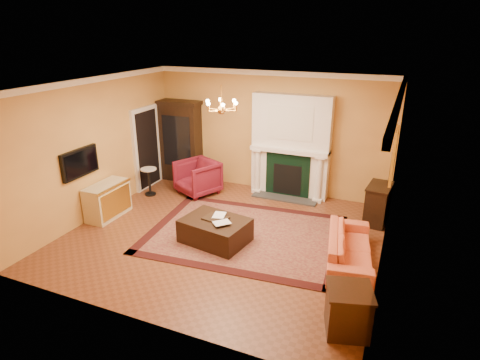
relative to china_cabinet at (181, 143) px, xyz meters
The scene contains 26 objects.
floor 3.61m from the china_cabinet, 46.05° to the right, with size 6.00×5.50×0.02m, color brown.
ceiling 3.98m from the china_cabinet, 46.05° to the right, with size 6.00×5.50×0.02m, color silver.
wall_back 2.46m from the china_cabinet, ahead, with size 6.00×0.02×3.00m, color #DDA54F.
wall_front 5.79m from the china_cabinet, 65.43° to the right, with size 6.00×0.02×3.00m, color #DDA54F.
wall_left 2.61m from the china_cabinet, 103.77° to the right, with size 0.02×5.50×3.00m, color #DDA54F.
wall_right 5.97m from the china_cabinet, 24.71° to the right, with size 0.02×5.50×3.00m, color #DDA54F.
fireplace 3.01m from the china_cabinet, ahead, with size 1.90×0.70×2.50m.
crown_molding 3.43m from the china_cabinet, 32.58° to the right, with size 6.00×5.50×0.12m.
doorway 0.97m from the china_cabinet, 125.06° to the right, with size 0.08×1.05×2.10m.
tv_panel 3.15m from the china_cabinet, 100.02° to the right, with size 0.09×0.95×0.58m.
gilt_mirror 5.51m from the china_cabinet, 11.48° to the right, with size 0.06×0.76×1.05m.
chandelier 3.80m from the china_cabinet, 46.05° to the right, with size 0.63×0.55×0.53m.
oriental_rug 3.75m from the china_cabinet, 39.42° to the right, with size 3.85×2.89×0.02m, color #480F16.
china_cabinet is the anchor object (origin of this frame).
wingback_armchair 1.27m from the china_cabinet, 40.40° to the right, with size 0.91×0.85×0.93m, color maroon.
pedestal_table 1.46m from the china_cabinet, 98.23° to the right, with size 0.39×0.39×0.70m.
commode 2.78m from the china_cabinet, 97.02° to the right, with size 0.48×1.02×0.76m, color beige.
coral_sofa 5.54m from the china_cabinet, 27.28° to the right, with size 1.91×0.56×0.75m, color #E9774A.
end_table 6.73m from the china_cabinet, 40.09° to the right, with size 0.56×0.56×0.65m, color black.
console_table 5.26m from the china_cabinet, ahead, with size 0.42×0.74×0.82m, color black.
leather_ottoman 3.73m from the china_cabinet, 49.71° to the right, with size 1.23×0.89×0.46m, color black.
ottoman_tray 3.66m from the china_cabinet, 49.37° to the right, with size 0.45×0.35×0.03m, color black.
book_a 3.54m from the china_cabinet, 49.68° to the right, with size 0.23×0.03×0.31m, color gray.
book_b 3.80m from the china_cabinet, 48.85° to the right, with size 0.23×0.02×0.31m, color gray.
topiary_left 2.43m from the china_cabinet, ahead, with size 0.16×0.16×0.43m.
topiary_right 3.80m from the china_cabinet, ahead, with size 0.18×0.18×0.47m.
Camera 1 is at (3.09, -6.50, 3.94)m, focal length 30.00 mm.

